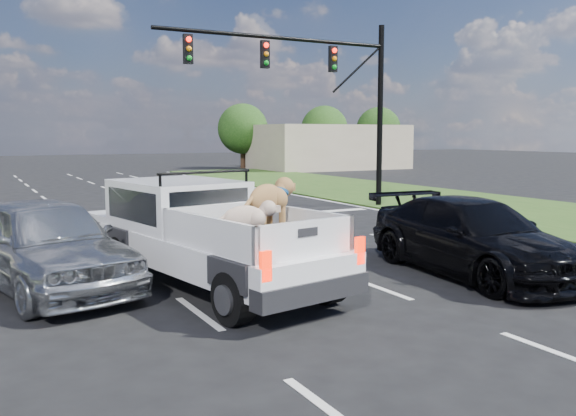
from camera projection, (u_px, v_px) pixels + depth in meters
name	position (u px, v px, depth m)	size (l,w,h in m)	color
ground	(295.00, 299.00, 10.52)	(160.00, 160.00, 0.00)	black
road_markings	(176.00, 241.00, 16.26)	(17.75, 60.00, 0.01)	silver
grass_shoulder_right	(531.00, 213.00, 21.87)	(8.00, 60.00, 0.06)	#264816
traffic_signal	(328.00, 83.00, 22.51)	(9.11, 0.31, 7.00)	black
building_right	(329.00, 147.00, 50.37)	(12.00, 7.00, 3.60)	tan
tree_far_d	(243.00, 129.00, 50.87)	(4.20, 4.20, 5.40)	#332114
tree_far_e	(324.00, 129.00, 54.63)	(4.20, 4.20, 5.40)	#332114
tree_far_f	(378.00, 130.00, 57.45)	(4.20, 4.20, 5.40)	#332114
pickup_truck	(208.00, 233.00, 11.35)	(3.07, 6.06, 2.17)	black
silver_sedan	(45.00, 243.00, 11.08)	(2.04, 5.06, 1.72)	#AEB2B6
black_coupe	(473.00, 237.00, 12.34)	(2.15, 5.28, 1.53)	black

